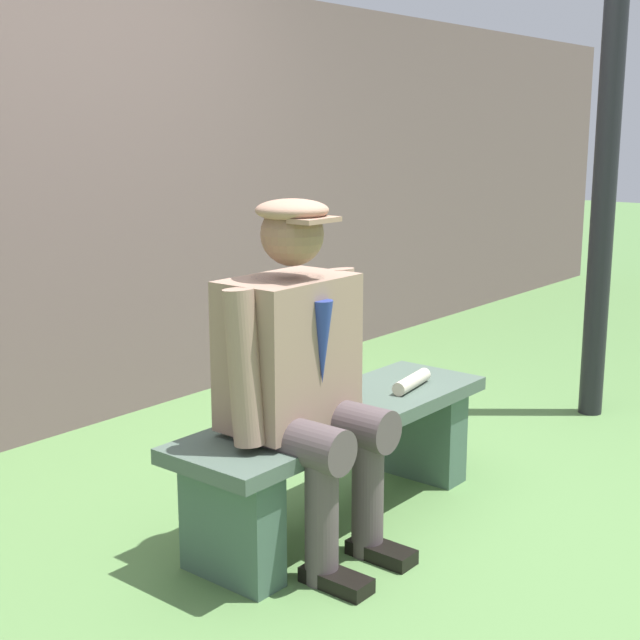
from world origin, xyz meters
name	(u,v)px	position (x,y,z in m)	size (l,w,h in m)	color
ground_plane	(339,520)	(0.00, 0.00, 0.00)	(30.00, 30.00, 0.00)	#567E44
bench	(339,446)	(0.00, 0.00, 0.29)	(1.43, 0.42, 0.44)	#495C50
seated_man	(300,365)	(0.28, 0.05, 0.67)	(0.62, 0.57, 1.22)	#977764
rolled_magazine	(412,382)	(-0.38, 0.06, 0.46)	(0.05, 0.05, 0.25)	beige
stadium_wall	(47,204)	(0.00, -1.75, 1.09)	(12.00, 0.24, 2.18)	#6E5657
lamp_post	(613,54)	(-1.84, 0.21, 1.78)	(0.26, 0.26, 2.89)	black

